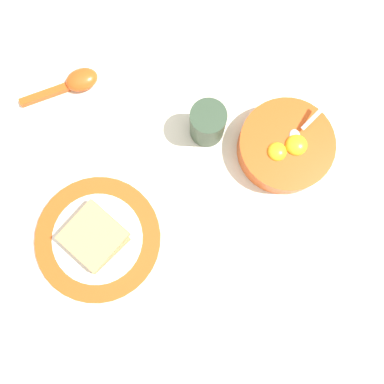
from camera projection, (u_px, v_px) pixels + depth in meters
ground_plane at (200, 195)px, 0.67m from camera, size 3.00×3.00×0.00m
egg_bowl at (285, 146)px, 0.66m from camera, size 0.16×0.16×0.08m
toast_plate at (98, 239)px, 0.65m from camera, size 0.22×0.22×0.01m
toast_sandwich at (94, 237)px, 0.63m from camera, size 0.12×0.12×0.03m
soup_spoon at (75, 82)px, 0.69m from camera, size 0.07×0.15×0.03m
drinking_cup at (208, 123)px, 0.64m from camera, size 0.06×0.06×0.08m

